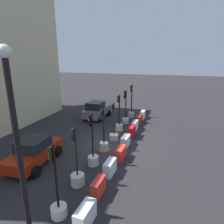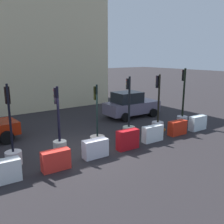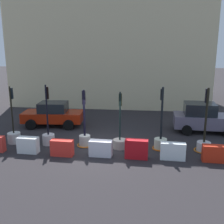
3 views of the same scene
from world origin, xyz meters
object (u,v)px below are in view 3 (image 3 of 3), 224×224
Objects in this scene: traffic_light_3 at (85,136)px; construction_barrier_2 at (28,145)px; traffic_light_1 at (14,134)px; construction_barrier_5 at (136,149)px; car_red_compact at (53,114)px; car_grey_saloon at (204,118)px; traffic_light_2 at (48,134)px; traffic_light_6 at (204,141)px; construction_barrier_3 at (62,148)px; construction_barrier_4 at (101,148)px; traffic_light_5 at (161,139)px; construction_barrier_6 at (173,151)px; construction_barrier_7 at (215,154)px; traffic_light_4 at (120,140)px.

construction_barrier_2 is (-2.59, -1.28, -0.12)m from traffic_light_3.
construction_barrier_5 is (6.73, -1.36, -0.04)m from traffic_light_1.
construction_barrier_5 is at bearing -0.86° from construction_barrier_2.
car_red_compact is 9.72m from car_grey_saloon.
traffic_light_6 is (8.12, -0.02, -0.03)m from traffic_light_2.
traffic_light_2 is 4.95m from construction_barrier_5.
traffic_light_3 is 2.74× the size of construction_barrier_3.
construction_barrier_4 is 0.28× the size of car_red_compact.
traffic_light_6 is 9.67m from car_red_compact.
traffic_light_3 is at bearing -179.93° from traffic_light_5.
car_red_compact is at bearing 147.22° from construction_barrier_6.
traffic_light_3 is at bearing 60.86° from construction_barrier_3.
construction_barrier_6 is (4.46, -1.31, -0.11)m from traffic_light_3.
traffic_light_1 reaches higher than construction_barrier_6.
traffic_light_1 is 10.38m from construction_barrier_7.
traffic_light_1 is 2.82× the size of construction_barrier_4.
construction_barrier_2 is (-0.60, -1.26, -0.18)m from traffic_light_2.
construction_barrier_4 is 5.28m from construction_barrier_7.
traffic_light_6 is at bearing 21.52° from construction_barrier_5.
construction_barrier_5 is at bearing -131.30° from car_grey_saloon.
car_grey_saloon is at bearing -1.00° from car_red_compact.
traffic_light_4 is at bearing 14.28° from construction_barrier_2.
car_grey_saloon is at bearing 34.50° from traffic_light_4.
traffic_light_1 is 2.85× the size of construction_barrier_3.
traffic_light_3 reaches higher than construction_barrier_7.
construction_barrier_7 is 10.39m from car_red_compact.
construction_barrier_2 is 7.05m from construction_barrier_6.
traffic_light_3 is at bearing 179.61° from traffic_light_6.
construction_barrier_2 reaches higher than construction_barrier_7.
traffic_light_6 reaches higher than construction_barrier_2.
construction_barrier_7 is (1.88, -0.02, -0.02)m from construction_barrier_6.
traffic_light_6 is at bearing -21.02° from car_red_compact.
car_red_compact is (-9.02, 3.47, 0.24)m from traffic_light_6.
construction_barrier_7 is at bearing -8.88° from traffic_light_2.
traffic_light_3 is 4.65m from construction_barrier_6.
construction_barrier_2 is 0.26× the size of car_grey_saloon.
traffic_light_1 is 6.87m from construction_barrier_5.
construction_barrier_7 is at bearing -0.44° from construction_barrier_4.
traffic_light_6 is at bearing -102.01° from car_grey_saloon.
traffic_light_6 is (10.09, -0.04, 0.05)m from traffic_light_1.
construction_barrier_4 is (3.65, -0.00, -0.01)m from construction_barrier_2.
construction_barrier_4 is at bearing -50.04° from car_red_compact.
construction_barrier_7 is at bearing -27.25° from car_red_compact.
car_red_compact is (-3.95, 4.71, 0.40)m from construction_barrier_4.
construction_barrier_5 is 0.28× the size of car_grey_saloon.
construction_barrier_4 is at bearing 177.39° from construction_barrier_5.
traffic_light_5 is 2.71m from construction_barrier_7.
construction_barrier_4 is at bearing 179.56° from construction_barrier_7.
construction_barrier_5 is at bearing -179.40° from construction_barrier_7.
car_grey_saloon reaches higher than construction_barrier_2.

